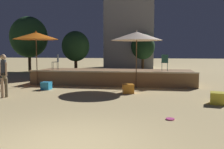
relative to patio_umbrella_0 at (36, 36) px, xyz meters
The scene contains 15 objects.
ground_plane 10.18m from the patio_umbrella_0, 61.23° to the right, with size 120.00×120.00×0.00m, color tan.
wooden_deck 5.11m from the patio_umbrella_0, 21.56° to the left, with size 9.38×3.12×0.86m.
patio_umbrella_0 is the anchor object (origin of this frame).
patio_umbrella_1 5.64m from the patio_umbrella_0, ahead, with size 2.72×2.72×3.05m.
cube_seat_0 6.23m from the patio_umbrella_0, 18.09° to the right, with size 0.61×0.61×0.42m.
cube_seat_1 3.16m from the patio_umbrella_0, 49.71° to the right, with size 0.46×0.46×0.39m.
cube_seat_2 9.96m from the patio_umbrella_0, 21.99° to the right, with size 0.65×0.65×0.44m.
person_0 4.12m from the patio_umbrella_0, 85.05° to the right, with size 0.46×0.29×1.83m.
bistro_chair_0 7.33m from the patio_umbrella_0, ahead, with size 0.40×0.40×0.90m.
bistro_chair_1 1.82m from the patio_umbrella_0, 40.39° to the left, with size 0.41×0.41×0.90m.
frisbee_disc 9.68m from the patio_umbrella_0, 40.70° to the right, with size 0.25×0.25×0.03m.
background_tree_0 10.44m from the patio_umbrella_0, 119.75° to the left, with size 3.52×3.52×5.20m.
background_tree_1 8.14m from the patio_umbrella_0, 91.97° to the left, with size 2.43×2.43×3.71m.
background_tree_2 13.52m from the patio_umbrella_0, 66.11° to the left, with size 2.39×2.39×3.72m.
distant_building 16.63m from the patio_umbrella_0, 76.13° to the left, with size 5.36×4.75×13.43m.
Camera 1 is at (1.80, -4.68, 1.98)m, focal length 40.00 mm.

